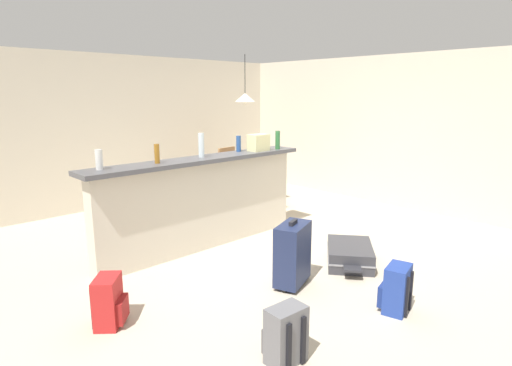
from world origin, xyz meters
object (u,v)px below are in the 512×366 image
(bottle_blue, at_px, (239,144))
(grocery_bag, at_px, (258,143))
(bottle_amber, at_px, (157,154))
(bottle_white, at_px, (99,160))
(dining_chair_near_partition, at_px, (261,179))
(pendant_lamp, at_px, (245,97))
(suitcase_flat_charcoal, at_px, (350,254))
(backpack_red, at_px, (109,302))
(backpack_blue, at_px, (396,289))
(bottle_clear, at_px, (201,145))
(dining_table, at_px, (242,166))
(backpack_grey, at_px, (285,335))
(suitcase_upright_navy, at_px, (293,254))
(dining_chair_far_side, at_px, (223,170))
(bottle_green, at_px, (278,140))

(bottle_blue, bearing_deg, grocery_bag, -29.96)
(bottle_amber, bearing_deg, bottle_white, 174.91)
(dining_chair_near_partition, distance_m, pendant_lamp, 1.38)
(suitcase_flat_charcoal, distance_m, backpack_red, 2.60)
(pendant_lamp, distance_m, backpack_red, 4.38)
(dining_chair_near_partition, distance_m, suitcase_flat_charcoal, 2.50)
(bottle_amber, bearing_deg, backpack_blue, -70.14)
(bottle_white, xyz_separation_m, bottle_clear, (1.24, -0.03, 0.04))
(grocery_bag, distance_m, pendant_lamp, 1.66)
(dining_table, xyz_separation_m, suitcase_flat_charcoal, (-0.93, -2.85, -0.54))
(dining_table, height_order, backpack_blue, dining_table)
(bottle_amber, bearing_deg, backpack_grey, -99.02)
(pendant_lamp, xyz_separation_m, suitcase_upright_navy, (-1.81, -2.69, -1.48))
(suitcase_flat_charcoal, height_order, suitcase_upright_navy, suitcase_upright_navy)
(grocery_bag, bearing_deg, bottle_clear, 176.34)
(dining_chair_far_side, distance_m, suitcase_upright_navy, 3.77)
(bottle_amber, height_order, grocery_bag, grocery_bag)
(bottle_blue, relative_size, dining_chair_near_partition, 0.22)
(bottle_white, xyz_separation_m, pendant_lamp, (3.04, 1.18, 0.58))
(backpack_grey, bearing_deg, grocery_bag, 49.84)
(dining_table, distance_m, dining_chair_near_partition, 0.57)
(bottle_clear, height_order, bottle_green, bottle_clear)
(bottle_blue, height_order, dining_chair_near_partition, bottle_blue)
(suitcase_upright_navy, bearing_deg, backpack_red, 161.84)
(suitcase_flat_charcoal, bearing_deg, backpack_blue, -124.23)
(bottle_amber, distance_m, pendant_lamp, 2.78)
(suitcase_flat_charcoal, bearing_deg, dining_chair_near_partition, 69.53)
(bottle_blue, distance_m, pendant_lamp, 1.71)
(bottle_white, relative_size, dining_table, 0.19)
(dining_chair_near_partition, bearing_deg, pendant_lamp, 79.87)
(bottle_clear, relative_size, pendant_lamp, 0.36)
(dining_table, height_order, pendant_lamp, pendant_lamp)
(bottle_white, height_order, bottle_amber, bottle_amber)
(grocery_bag, xyz_separation_m, dining_chair_far_side, (0.91, 1.88, -0.72))
(bottle_white, distance_m, suitcase_flat_charcoal, 2.87)
(bottle_blue, xyz_separation_m, dining_chair_near_partition, (1.06, 0.66, -0.72))
(dining_table, bearing_deg, bottle_clear, -144.35)
(dining_chair_far_side, xyz_separation_m, backpack_red, (-3.46, -2.76, -0.31))
(pendant_lamp, relative_size, backpack_blue, 1.92)
(bottle_blue, xyz_separation_m, backpack_grey, (-1.63, -2.34, -1.03))
(bottle_green, relative_size, suitcase_flat_charcoal, 0.29)
(bottle_white, height_order, backpack_grey, bottle_white)
(suitcase_upright_navy, bearing_deg, pendant_lamp, 56.01)
(pendant_lamp, height_order, suitcase_flat_charcoal, pendant_lamp)
(bottle_green, distance_m, suitcase_upright_navy, 2.05)
(bottle_blue, height_order, dining_table, bottle_blue)
(dining_chair_near_partition, xyz_separation_m, suitcase_upright_navy, (-1.73, -2.21, -0.19))
(dining_table, distance_m, dining_chair_far_side, 0.55)
(bottle_amber, bearing_deg, pendant_lamp, 27.03)
(bottle_clear, relative_size, suitcase_flat_charcoal, 0.34)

